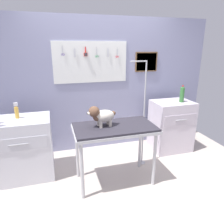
# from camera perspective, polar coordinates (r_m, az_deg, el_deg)

# --- Properties ---
(ground) EXTENTS (4.40, 4.00, 0.04)m
(ground) POSITION_cam_1_polar(r_m,az_deg,el_deg) (3.03, 3.41, -19.72)
(ground) COLOR #BFB2A6
(rear_wall_panel) EXTENTS (4.00, 0.11, 2.30)m
(rear_wall_panel) POSITION_cam_1_polar(r_m,az_deg,el_deg) (3.70, -2.89, 7.37)
(rear_wall_panel) COLOR #8B8DAF
(rear_wall_panel) RESTS_ON ground
(grooming_table) EXTENTS (1.08, 0.59, 0.83)m
(grooming_table) POSITION_cam_1_polar(r_m,az_deg,el_deg) (2.74, 0.73, -5.51)
(grooming_table) COLOR #B7B7BC
(grooming_table) RESTS_ON ground
(grooming_arm) EXTENTS (0.30, 0.11, 1.63)m
(grooming_arm) POSITION_cam_1_polar(r_m,az_deg,el_deg) (3.19, 8.57, -1.92)
(grooming_arm) COLOR #B7B7BC
(grooming_arm) RESTS_ON ground
(dog) EXTENTS (0.39, 0.21, 0.28)m
(dog) POSITION_cam_1_polar(r_m,az_deg,el_deg) (2.65, -2.99, -0.93)
(dog) COLOR beige
(dog) RESTS_ON grooming_table
(counter_left) EXTENTS (0.80, 0.58, 0.88)m
(counter_left) POSITION_cam_1_polar(r_m,az_deg,el_deg) (3.24, -23.27, -9.12)
(counter_left) COLOR silver
(counter_left) RESTS_ON ground
(cabinet_right) EXTENTS (0.68, 0.54, 0.90)m
(cabinet_right) POSITION_cam_1_polar(r_m,az_deg,el_deg) (3.90, 15.88, -3.62)
(cabinet_right) COLOR silver
(cabinet_right) RESTS_ON ground
(spray_bottle_short) EXTENTS (0.05, 0.05, 0.22)m
(spray_bottle_short) POSITION_cam_1_polar(r_m,az_deg,el_deg) (3.10, -24.73, 0.10)
(spray_bottle_short) COLOR gold
(spray_bottle_short) RESTS_ON counter_left
(soda_bottle) EXTENTS (0.08, 0.08, 0.29)m
(soda_bottle) POSITION_cam_1_polar(r_m,az_deg,el_deg) (3.76, 18.69, 4.63)
(soda_bottle) COLOR #357235
(soda_bottle) RESTS_ON cabinet_right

